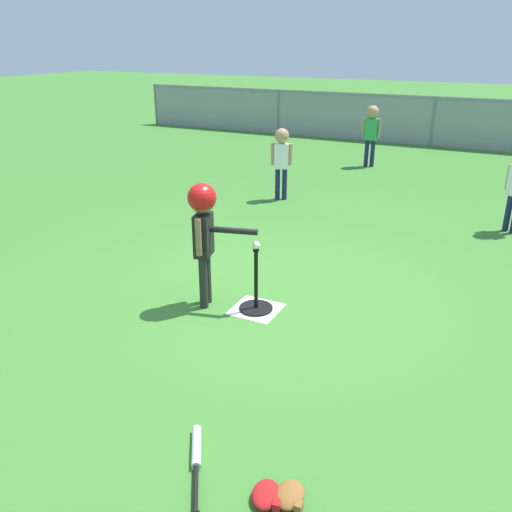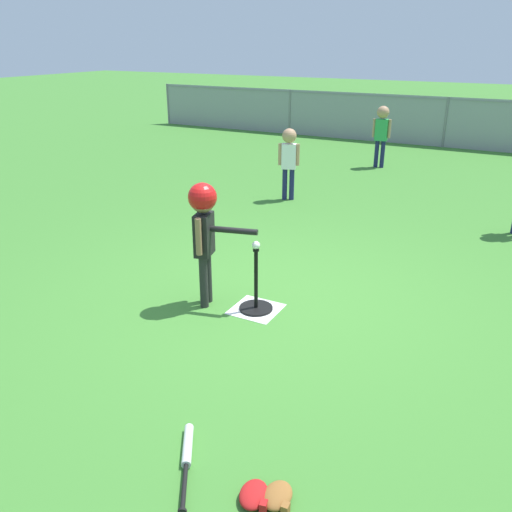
{
  "view_description": "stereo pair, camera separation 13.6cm",
  "coord_description": "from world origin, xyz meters",
  "px_view_note": "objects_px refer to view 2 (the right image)",
  "views": [
    {
      "loc": [
        1.92,
        -4.32,
        2.39
      ],
      "look_at": [
        -0.07,
        -0.29,
        0.55
      ],
      "focal_mm": 37.3,
      "sensor_mm": 36.0,
      "label": 1
    },
    {
      "loc": [
        2.04,
        -4.26,
        2.39
      ],
      "look_at": [
        -0.07,
        -0.29,
        0.55
      ],
      "focal_mm": 37.3,
      "sensor_mm": 36.0,
      "label": 2
    }
  ],
  "objects_px": {
    "fielder_deep_left": "(382,128)",
    "fielder_near_right": "(289,155)",
    "batter_child": "(204,220)",
    "glove_near_bats": "(254,495)",
    "baseball_on_tee": "(256,245)",
    "glove_by_plate": "(278,496)",
    "batting_tee": "(256,300)",
    "spare_bat_silver": "(187,453)"
  },
  "relations": [
    {
      "from": "batter_child",
      "to": "spare_bat_silver",
      "type": "height_order",
      "value": "batter_child"
    },
    {
      "from": "batter_child",
      "to": "fielder_near_right",
      "type": "bearing_deg",
      "value": 102.81
    },
    {
      "from": "batting_tee",
      "to": "spare_bat_silver",
      "type": "height_order",
      "value": "batting_tee"
    },
    {
      "from": "fielder_deep_left",
      "to": "baseball_on_tee",
      "type": "bearing_deg",
      "value": -84.08
    },
    {
      "from": "spare_bat_silver",
      "to": "batting_tee",
      "type": "bearing_deg",
      "value": 105.66
    },
    {
      "from": "baseball_on_tee",
      "to": "batter_child",
      "type": "xyz_separation_m",
      "value": [
        -0.47,
        -0.12,
        0.2
      ]
    },
    {
      "from": "fielder_deep_left",
      "to": "glove_by_plate",
      "type": "height_order",
      "value": "fielder_deep_left"
    },
    {
      "from": "baseball_on_tee",
      "to": "spare_bat_silver",
      "type": "xyz_separation_m",
      "value": [
        0.53,
        -1.91,
        -0.63
      ]
    },
    {
      "from": "batting_tee",
      "to": "fielder_near_right",
      "type": "height_order",
      "value": "fielder_near_right"
    },
    {
      "from": "batting_tee",
      "to": "baseball_on_tee",
      "type": "distance_m",
      "value": 0.56
    },
    {
      "from": "batter_child",
      "to": "glove_near_bats",
      "type": "distance_m",
      "value": 2.56
    },
    {
      "from": "glove_near_bats",
      "to": "fielder_near_right",
      "type": "bearing_deg",
      "value": 113.07
    },
    {
      "from": "baseball_on_tee",
      "to": "glove_by_plate",
      "type": "relative_size",
      "value": 0.32
    },
    {
      "from": "fielder_near_right",
      "to": "spare_bat_silver",
      "type": "relative_size",
      "value": 1.84
    },
    {
      "from": "spare_bat_silver",
      "to": "glove_by_plate",
      "type": "distance_m",
      "value": 0.64
    },
    {
      "from": "baseball_on_tee",
      "to": "fielder_deep_left",
      "type": "height_order",
      "value": "fielder_deep_left"
    },
    {
      "from": "batter_child",
      "to": "glove_by_plate",
      "type": "relative_size",
      "value": 5.19
    },
    {
      "from": "fielder_deep_left",
      "to": "glove_by_plate",
      "type": "relative_size",
      "value": 5.13
    },
    {
      "from": "glove_near_bats",
      "to": "batter_child",
      "type": "bearing_deg",
      "value": 129.09
    },
    {
      "from": "batting_tee",
      "to": "spare_bat_silver",
      "type": "bearing_deg",
      "value": -74.34
    },
    {
      "from": "batting_tee",
      "to": "fielder_deep_left",
      "type": "height_order",
      "value": "fielder_deep_left"
    },
    {
      "from": "batting_tee",
      "to": "glove_near_bats",
      "type": "distance_m",
      "value": 2.26
    },
    {
      "from": "batter_child",
      "to": "fielder_deep_left",
      "type": "bearing_deg",
      "value": 91.72
    },
    {
      "from": "fielder_deep_left",
      "to": "spare_bat_silver",
      "type": "distance_m",
      "value": 8.5
    },
    {
      "from": "glove_near_bats",
      "to": "batting_tee",
      "type": "bearing_deg",
      "value": 117.78
    },
    {
      "from": "fielder_deep_left",
      "to": "fielder_near_right",
      "type": "bearing_deg",
      "value": -102.15
    },
    {
      "from": "batter_child",
      "to": "glove_near_bats",
      "type": "bearing_deg",
      "value": -50.91
    },
    {
      "from": "fielder_near_right",
      "to": "glove_by_plate",
      "type": "height_order",
      "value": "fielder_near_right"
    },
    {
      "from": "baseball_on_tee",
      "to": "glove_near_bats",
      "type": "bearing_deg",
      "value": -62.22
    },
    {
      "from": "baseball_on_tee",
      "to": "spare_bat_silver",
      "type": "height_order",
      "value": "baseball_on_tee"
    },
    {
      "from": "batting_tee",
      "to": "baseball_on_tee",
      "type": "height_order",
      "value": "baseball_on_tee"
    },
    {
      "from": "fielder_near_right",
      "to": "baseball_on_tee",
      "type": "bearing_deg",
      "value": -69.75
    },
    {
      "from": "batter_child",
      "to": "glove_near_bats",
      "type": "relative_size",
      "value": 4.79
    },
    {
      "from": "batting_tee",
      "to": "fielder_near_right",
      "type": "bearing_deg",
      "value": 110.25
    },
    {
      "from": "spare_bat_silver",
      "to": "glove_by_plate",
      "type": "height_order",
      "value": "glove_by_plate"
    },
    {
      "from": "batter_child",
      "to": "spare_bat_silver",
      "type": "relative_size",
      "value": 1.97
    },
    {
      "from": "batting_tee",
      "to": "fielder_near_right",
      "type": "distance_m",
      "value": 3.82
    },
    {
      "from": "batting_tee",
      "to": "batter_child",
      "type": "xyz_separation_m",
      "value": [
        -0.47,
        -0.12,
        0.76
      ]
    },
    {
      "from": "spare_bat_silver",
      "to": "glove_by_plate",
      "type": "xyz_separation_m",
      "value": [
        0.64,
        -0.04,
        0.01
      ]
    },
    {
      "from": "baseball_on_tee",
      "to": "glove_by_plate",
      "type": "bearing_deg",
      "value": -58.88
    },
    {
      "from": "baseball_on_tee",
      "to": "fielder_near_right",
      "type": "bearing_deg",
      "value": 110.25
    },
    {
      "from": "fielder_near_right",
      "to": "spare_bat_silver",
      "type": "distance_m",
      "value": 5.79
    }
  ]
}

